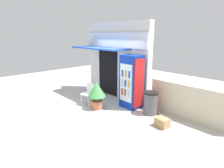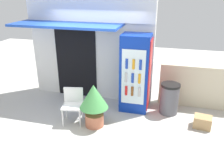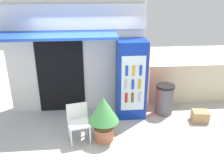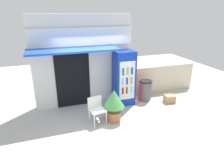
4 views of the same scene
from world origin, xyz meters
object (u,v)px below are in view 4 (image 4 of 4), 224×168
(drink_cooler, at_px, (124,78))
(potted_plant_near_shop, at_px, (114,102))
(plastic_chair, at_px, (96,108))
(cardboard_box, at_px, (170,99))
(trash_bin, at_px, (145,90))

(drink_cooler, distance_m, potted_plant_near_shop, 1.36)
(plastic_chair, xyz_separation_m, cardboard_box, (2.99, 0.50, -0.36))
(drink_cooler, relative_size, trash_bin, 2.48)
(drink_cooler, height_order, potted_plant_near_shop, drink_cooler)
(trash_bin, xyz_separation_m, cardboard_box, (0.79, -0.50, -0.26))
(potted_plant_near_shop, distance_m, cardboard_box, 2.56)
(plastic_chair, bearing_deg, potted_plant_near_shop, -6.96)
(potted_plant_near_shop, height_order, trash_bin, potted_plant_near_shop)
(potted_plant_near_shop, height_order, cardboard_box, potted_plant_near_shop)
(potted_plant_near_shop, distance_m, trash_bin, 1.98)
(cardboard_box, bearing_deg, plastic_chair, -170.59)
(trash_bin, height_order, cardboard_box, trash_bin)
(drink_cooler, height_order, plastic_chair, drink_cooler)
(plastic_chair, bearing_deg, drink_cooler, 37.32)
(cardboard_box, bearing_deg, drink_cooler, 163.34)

